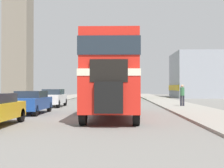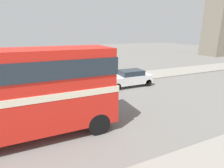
# 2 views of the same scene
# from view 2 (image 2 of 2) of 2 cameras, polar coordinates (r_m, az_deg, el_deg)

# --- Properties ---
(sidewalk_left) EXTENTS (3.50, 120.00, 0.12)m
(sidewalk_left) POSITION_cam_2_polar(r_m,az_deg,el_deg) (17.06, -31.05, -1.92)
(sidewalk_left) COLOR gray
(sidewalk_left) RESTS_ON ground_plane
(double_decker_bus) EXTENTS (2.56, 9.64, 4.10)m
(double_decker_bus) POSITION_cam_2_polar(r_m,az_deg,el_deg) (8.66, -31.49, -1.49)
(double_decker_bus) COLOR red
(double_decker_bus) RESTS_ON ground_plane
(car_parked_mid) EXTENTS (1.71, 4.29, 1.41)m
(car_parked_mid) POSITION_cam_2_polar(r_m,az_deg,el_deg) (13.93, -19.88, -1.29)
(car_parked_mid) COLOR #1E479E
(car_parked_mid) RESTS_ON ground_plane
(car_parked_far) EXTENTS (1.70, 4.03, 1.48)m
(car_parked_far) POSITION_cam_2_polar(r_m,az_deg,el_deg) (16.04, 5.77, 2.00)
(car_parked_far) COLOR white
(car_parked_far) RESTS_ON ground_plane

